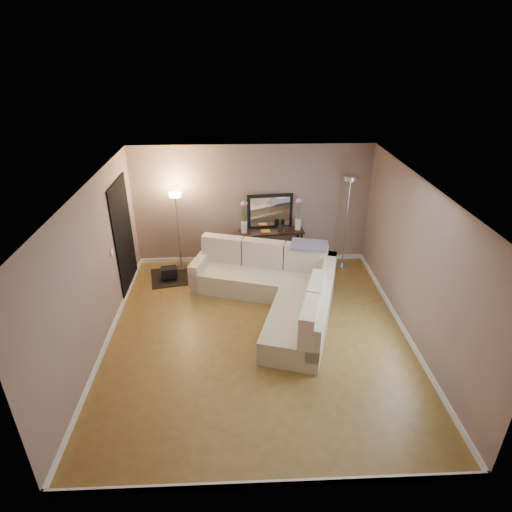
{
  "coord_description": "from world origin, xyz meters",
  "views": [
    {
      "loc": [
        -0.29,
        -5.81,
        4.48
      ],
      "look_at": [
        0.0,
        0.8,
        1.1
      ],
      "focal_mm": 30.0,
      "sensor_mm": 36.0,
      "label": 1
    }
  ],
  "objects_px": {
    "console_table": "(267,247)",
    "floor_lamp_lit": "(177,216)",
    "floor_lamp_unlit": "(348,204)",
    "sectional_sofa": "(276,287)"
  },
  "relations": [
    {
      "from": "sectional_sofa",
      "to": "floor_lamp_unlit",
      "type": "xyz_separation_m",
      "value": [
        1.57,
        1.41,
        1.09
      ]
    },
    {
      "from": "floor_lamp_unlit",
      "to": "sectional_sofa",
      "type": "bearing_deg",
      "value": -138.19
    },
    {
      "from": "sectional_sofa",
      "to": "floor_lamp_lit",
      "type": "height_order",
      "value": "floor_lamp_lit"
    },
    {
      "from": "console_table",
      "to": "floor_lamp_unlit",
      "type": "bearing_deg",
      "value": -3.29
    },
    {
      "from": "sectional_sofa",
      "to": "console_table",
      "type": "relative_size",
      "value": 2.38
    },
    {
      "from": "console_table",
      "to": "floor_lamp_unlit",
      "type": "distance_m",
      "value": 1.91
    },
    {
      "from": "sectional_sofa",
      "to": "console_table",
      "type": "xyz_separation_m",
      "value": [
        -0.07,
        1.5,
        0.11
      ]
    },
    {
      "from": "console_table",
      "to": "floor_lamp_lit",
      "type": "distance_m",
      "value": 2.01
    },
    {
      "from": "console_table",
      "to": "floor_lamp_lit",
      "type": "relative_size",
      "value": 0.81
    },
    {
      "from": "console_table",
      "to": "floor_lamp_lit",
      "type": "height_order",
      "value": "floor_lamp_lit"
    }
  ]
}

